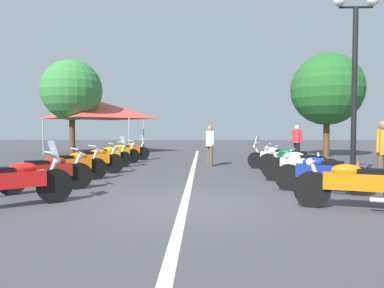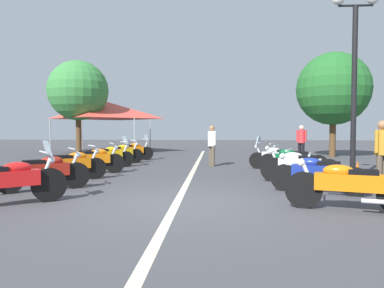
% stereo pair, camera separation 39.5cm
% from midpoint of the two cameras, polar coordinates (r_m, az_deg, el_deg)
% --- Properties ---
extents(ground_plane, '(80.00, 80.00, 0.00)m').
position_cam_midpoint_polar(ground_plane, '(7.02, -0.93, -9.59)').
color(ground_plane, '#424247').
extents(lane_centre_stripe, '(22.66, 0.16, 0.01)m').
position_cam_midpoint_polar(lane_centre_stripe, '(12.29, 1.09, -4.39)').
color(lane_centre_stripe, beige).
rests_on(lane_centre_stripe, ground_plane).
extents(motorcycle_left_row_0, '(1.46, 1.81, 1.23)m').
position_cam_midpoint_polar(motorcycle_left_row_0, '(7.51, -26.06, -5.34)').
color(motorcycle_left_row_0, black).
rests_on(motorcycle_left_row_0, ground_plane).
extents(motorcycle_left_row_1, '(1.31, 1.82, 1.00)m').
position_cam_midpoint_polar(motorcycle_left_row_1, '(9.02, -21.42, -4.13)').
color(motorcycle_left_row_1, black).
rests_on(motorcycle_left_row_1, ground_plane).
extents(motorcycle_left_row_2, '(1.28, 1.70, 0.99)m').
position_cam_midpoint_polar(motorcycle_left_row_2, '(10.53, -17.73, -3.19)').
color(motorcycle_left_row_2, black).
rests_on(motorcycle_left_row_2, ground_plane).
extents(motorcycle_left_row_3, '(1.06, 1.87, 1.00)m').
position_cam_midpoint_polar(motorcycle_left_row_3, '(11.94, -14.56, -2.47)').
color(motorcycle_left_row_3, black).
rests_on(motorcycle_left_row_3, ground_plane).
extents(motorcycle_left_row_4, '(1.26, 1.80, 1.19)m').
position_cam_midpoint_polar(motorcycle_left_row_4, '(13.66, -12.55, -1.85)').
color(motorcycle_left_row_4, black).
rests_on(motorcycle_left_row_4, ground_plane).
extents(motorcycle_left_row_5, '(1.34, 1.79, 0.99)m').
position_cam_midpoint_polar(motorcycle_left_row_5, '(15.12, -10.82, -1.45)').
color(motorcycle_left_row_5, black).
rests_on(motorcycle_left_row_5, ground_plane).
extents(motorcycle_left_row_6, '(1.14, 1.90, 1.20)m').
position_cam_midpoint_polar(motorcycle_left_row_6, '(16.64, -8.95, -1.04)').
color(motorcycle_left_row_6, black).
rests_on(motorcycle_left_row_6, ground_plane).
extents(motorcycle_right_row_0, '(0.93, 2.15, 1.02)m').
position_cam_midpoint_polar(motorcycle_right_row_0, '(6.99, 25.28, -5.98)').
color(motorcycle_right_row_0, black).
rests_on(motorcycle_right_row_0, ground_plane).
extents(motorcycle_right_row_1, '(1.03, 2.04, 0.99)m').
position_cam_midpoint_polar(motorcycle_right_row_1, '(8.63, 20.74, -4.43)').
color(motorcycle_right_row_1, black).
rests_on(motorcycle_right_row_1, ground_plane).
extents(motorcycle_right_row_2, '(1.00, 2.03, 1.02)m').
position_cam_midpoint_polar(motorcycle_right_row_2, '(10.09, 17.90, -3.34)').
color(motorcycle_right_row_2, black).
rests_on(motorcycle_right_row_2, ground_plane).
extents(motorcycle_right_row_3, '(0.98, 2.11, 1.01)m').
position_cam_midpoint_polar(motorcycle_right_row_3, '(11.83, 16.70, -2.51)').
color(motorcycle_right_row_3, black).
rests_on(motorcycle_right_row_3, ground_plane).
extents(motorcycle_right_row_4, '(0.98, 2.02, 1.19)m').
position_cam_midpoint_polar(motorcycle_right_row_4, '(13.20, 14.36, -2.01)').
color(motorcycle_right_row_4, black).
rests_on(motorcycle_right_row_4, ground_plane).
extents(street_lamp_twin_globe, '(0.32, 1.22, 5.09)m').
position_cam_midpoint_polar(street_lamp_twin_globe, '(10.80, 25.67, 12.84)').
color(street_lamp_twin_globe, black).
rests_on(street_lamp_twin_globe, ground_plane).
extents(traffic_cone_0, '(0.36, 0.36, 0.61)m').
position_cam_midpoint_polar(traffic_cone_0, '(10.62, 26.02, -4.14)').
color(traffic_cone_0, orange).
rests_on(traffic_cone_0, ground_plane).
extents(bystander_0, '(0.40, 0.40, 1.63)m').
position_cam_midpoint_polar(bystander_0, '(17.32, 17.79, 0.64)').
color(bystander_0, black).
rests_on(bystander_0, ground_plane).
extents(bystander_1, '(0.34, 0.46, 1.67)m').
position_cam_midpoint_polar(bystander_1, '(9.93, 29.23, -0.68)').
color(bystander_1, brown).
rests_on(bystander_1, ground_plane).
extents(bystander_2, '(0.46, 0.33, 1.60)m').
position_cam_midpoint_polar(bystander_2, '(13.90, 4.03, 0.23)').
color(bystander_2, brown).
rests_on(bystander_2, ground_plane).
extents(roadside_tree_0, '(3.40, 3.40, 5.35)m').
position_cam_midpoint_polar(roadside_tree_0, '(21.39, -17.32, 8.15)').
color(roadside_tree_0, brown).
rests_on(roadside_tree_0, ground_plane).
extents(roadside_tree_1, '(3.75, 3.75, 5.42)m').
position_cam_midpoint_polar(roadside_tree_1, '(20.05, 22.29, 8.18)').
color(roadside_tree_1, brown).
rests_on(roadside_tree_1, ground_plane).
extents(event_tent, '(5.38, 5.38, 3.20)m').
position_cam_midpoint_polar(event_tent, '(22.98, -13.32, 5.33)').
color(event_tent, '#E54C3F').
rests_on(event_tent, ground_plane).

